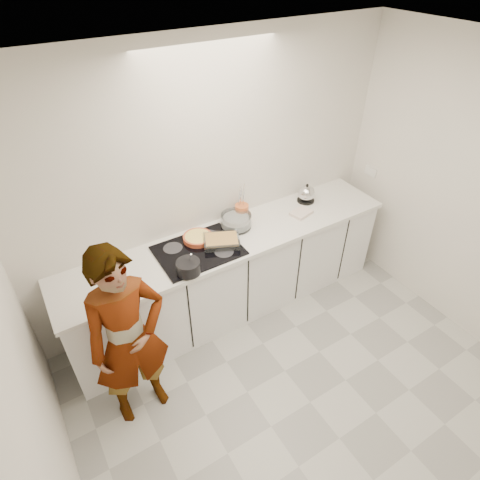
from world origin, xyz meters
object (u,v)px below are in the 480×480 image
kettle (306,194)px  utensil_crock (242,212)px  baking_dish (222,241)px  cook (129,340)px  saucepan (188,267)px  hob (198,250)px  tart_dish (198,238)px  mixing_bowl (236,221)px

kettle → utensil_crock: kettle is taller
baking_dish → cook: size_ratio=0.23×
saucepan → hob: bearing=48.2°
kettle → utensil_crock: bearing=175.5°
hob → utensil_crock: 0.63m
baking_dish → utensil_crock: bearing=34.2°
hob → tart_dish: tart_dish is taller
baking_dish → kettle: size_ratio=1.71×
baking_dish → kettle: (1.11, 0.19, 0.04)m
tart_dish → baking_dish: baking_dish is taller
saucepan → kettle: same height
tart_dish → utensil_crock: (0.52, 0.09, 0.04)m
hob → cook: (-0.83, -0.53, -0.10)m
baking_dish → cook: bearing=-154.4°
tart_dish → cook: size_ratio=0.22×
saucepan → mixing_bowl: (0.67, 0.36, -0.01)m
saucepan → mixing_bowl: saucepan is taller
tart_dish → utensil_crock: size_ratio=2.13×
tart_dish → saucepan: bearing=-126.4°
mixing_bowl → kettle: 0.85m
baking_dish → utensil_crock: 0.44m
mixing_bowl → utensil_crock: size_ratio=1.88×
saucepan → cook: size_ratio=0.13×
tart_dish → utensil_crock: bearing=9.3°
cook → hob: bearing=28.6°
tart_dish → saucepan: saucepan is taller
mixing_bowl → saucepan: bearing=-151.5°
hob → utensil_crock: bearing=20.5°
hob → cook: bearing=-147.3°
hob → mixing_bowl: size_ratio=2.33×
tart_dish → kettle: size_ratio=1.57×
hob → cook: size_ratio=0.44×
mixing_bowl → kettle: bearing=1.2°
saucepan → tart_dish: bearing=53.6°
hob → baking_dish: (0.22, -0.03, 0.04)m
tart_dish → mixing_bowl: 0.41m
tart_dish → hob: bearing=-115.5°
tart_dish → kettle: kettle is taller
kettle → utensil_crock: (-0.74, 0.06, -0.00)m
tart_dish → saucepan: size_ratio=1.71×
mixing_bowl → cook: (-1.30, -0.68, -0.16)m
mixing_bowl → hob: bearing=-163.2°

